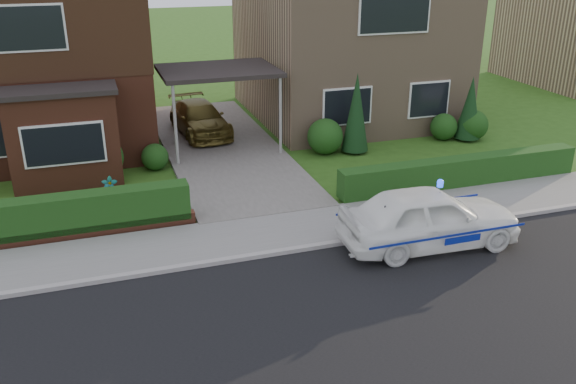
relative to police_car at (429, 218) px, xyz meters
name	(u,v)px	position (x,y,z in m)	size (l,w,h in m)	color
ground	(350,325)	(-3.01, -2.40, -0.72)	(120.00, 120.00, 0.00)	#2A5215
road	(350,325)	(-3.01, -2.40, -0.72)	(60.00, 6.00, 0.02)	black
kerb	(297,250)	(-3.01, 0.65, -0.66)	(60.00, 0.16, 0.12)	#9E9993
sidewalk	(283,231)	(-3.01, 1.70, -0.67)	(60.00, 2.00, 0.10)	slate
driveway	(221,147)	(-3.01, 8.60, -0.66)	(3.80, 12.00, 0.12)	#666059
house_left	(29,32)	(-8.79, 11.50, 3.09)	(7.50, 9.53, 7.25)	brown
house_right	(346,23)	(2.79, 11.59, 2.95)	(7.50, 8.06, 7.25)	#9E7F61
carport_link	(218,72)	(-3.01, 8.55, 1.94)	(3.80, 3.00, 2.77)	black
dwarf_wall	(31,239)	(-8.81, 2.90, -0.54)	(7.70, 0.25, 0.36)	brown
hedge_left	(33,243)	(-8.81, 3.05, -0.72)	(7.50, 0.55, 0.90)	#193812
hedge_right	(459,187)	(2.79, 2.95, -0.72)	(7.50, 0.55, 0.80)	#193812
shrub_left_mid	(101,158)	(-7.01, 6.90, -0.06)	(1.32, 1.32, 1.32)	#193812
shrub_left_near	(155,157)	(-5.41, 7.20, -0.30)	(0.84, 0.84, 0.84)	#193812
shrub_right_near	(325,136)	(0.19, 7.00, -0.12)	(1.20, 1.20, 1.20)	#193812
shrub_right_mid	(444,127)	(4.79, 7.10, -0.24)	(0.96, 0.96, 0.96)	#193812
shrub_right_far	(473,125)	(5.79, 6.80, -0.18)	(1.08, 1.08, 1.08)	#193812
conifer_a	(356,115)	(1.19, 6.80, 0.58)	(0.90, 0.90, 2.60)	black
conifer_b	(470,110)	(5.59, 6.80, 0.38)	(0.90, 0.90, 2.20)	black
police_car	(429,218)	(0.00, 0.00, 0.00)	(3.87, 4.28, 1.60)	white
driveway_car	(200,118)	(-3.42, 10.23, -0.03)	(1.58, 3.88, 1.13)	brown
potted_plant_a	(111,192)	(-6.88, 4.77, -0.32)	(0.42, 0.28, 0.79)	gray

